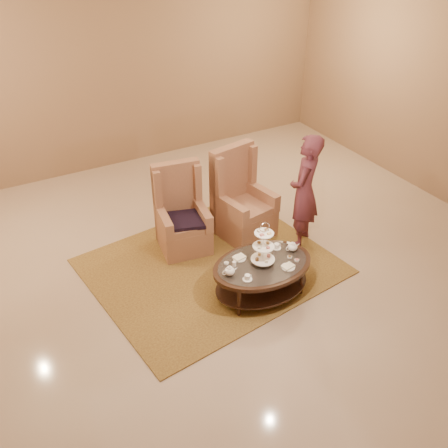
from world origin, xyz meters
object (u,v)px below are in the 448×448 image
armchair_left (182,220)px  armchair_right (240,206)px  tea_table (262,269)px  person (304,192)px

armchair_left → armchair_right: (0.89, -0.10, 0.03)m
tea_table → person: size_ratio=0.79×
tea_table → armchair_left: 1.50m
armchair_left → person: (1.51, -0.76, 0.42)m
person → armchair_left: bearing=-63.9°
armchair_right → tea_table: bearing=-119.9°
tea_table → armchair_left: armchair_left is taller
tea_table → person: bearing=34.2°
tea_table → armchair_right: (0.48, 1.33, 0.05)m
armchair_left → person: 1.74m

